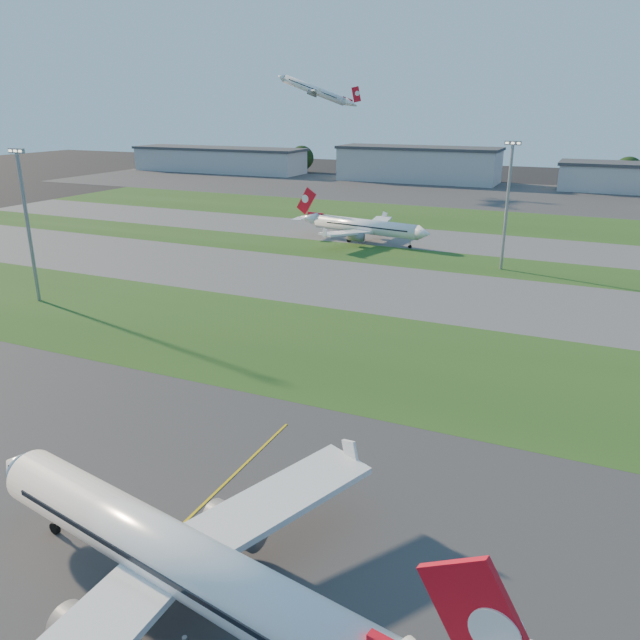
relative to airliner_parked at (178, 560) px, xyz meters
The scene contains 20 objects.
ground 12.20m from the airliner_parked, 160.71° to the right, with size 700.00×700.00×0.00m, color black.
apron_near 12.19m from the airliner_parked, 160.71° to the right, with size 300.00×70.00×0.01m, color #333335.
grass_strip_a 49.63m from the airliner_parked, 102.52° to the left, with size 300.00×34.00×0.01m, color #224517.
taxiway_a 82.07m from the airliner_parked, 97.51° to the left, with size 300.00×32.00×0.01m, color #515154.
grass_strip_b 106.88m from the airliner_parked, 95.76° to the left, with size 300.00×18.00×0.01m, color #224517.
taxiway_b 128.77m from the airliner_parked, 94.78° to the left, with size 300.00×26.00×0.01m, color #515154.
grass_strip_c 161.67m from the airliner_parked, 93.80° to the left, with size 300.00×40.00×0.01m, color #224517.
apron_far 221.55m from the airliner_parked, 92.77° to the left, with size 400.00×80.00×0.01m, color #333335.
yellow_line 8.16m from the airliner_parked, 146.73° to the right, with size 0.25×60.00×0.02m, color gold.
airliner_parked is the anchor object (origin of this frame).
airliner_taxiing 122.07m from the airliner_parked, 104.83° to the left, with size 35.07×29.51×11.01m.
airliner_departing 237.78m from the airliner_parked, 112.59° to the left, with size 30.31×25.73×9.99m.
light_mast_west 82.18m from the airliner_parked, 143.71° to the left, with size 3.20×0.70×25.80m.
light_mast_centre 104.85m from the airliner_parked, 87.65° to the left, with size 3.20×0.70×25.80m.
hangar_far_west 298.26m from the airliner_parked, 122.61° to the left, with size 91.80×23.00×12.20m.
hangar_west 257.37m from the airliner_parked, 102.50° to the left, with size 71.40×23.00×15.20m.
tree_far_west 331.84m from the airliner_parked, 127.22° to the left, with size 11.00×11.00×12.00m.
tree_west 292.35m from the airliner_parked, 114.39° to the left, with size 12.10×12.10×13.20m.
tree_mid_west 264.05m from the airliner_parked, 96.68° to the left, with size 9.90×9.90×10.80m.
tree_mid_east 266.87m from the airliner_parked, 83.70° to the left, with size 11.55×11.55×12.60m.
Camera 1 is at (32.76, -22.58, 32.34)m, focal length 35.00 mm.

